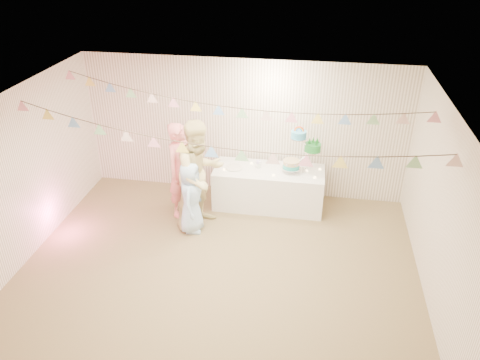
% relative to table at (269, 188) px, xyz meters
% --- Properties ---
extents(floor, '(6.00, 6.00, 0.00)m').
position_rel_table_xyz_m(floor, '(-0.53, -2.00, -0.37)').
color(floor, brown).
rests_on(floor, ground).
extents(ceiling, '(6.00, 6.00, 0.00)m').
position_rel_table_xyz_m(ceiling, '(-0.53, -2.00, 2.23)').
color(ceiling, silver).
rests_on(ceiling, ground).
extents(back_wall, '(6.00, 6.00, 0.00)m').
position_rel_table_xyz_m(back_wall, '(-0.53, 0.50, 0.93)').
color(back_wall, white).
rests_on(back_wall, ground).
extents(front_wall, '(6.00, 6.00, 0.00)m').
position_rel_table_xyz_m(front_wall, '(-0.53, -4.50, 0.93)').
color(front_wall, white).
rests_on(front_wall, ground).
extents(left_wall, '(5.00, 5.00, 0.00)m').
position_rel_table_xyz_m(left_wall, '(-3.53, -2.00, 0.93)').
color(left_wall, white).
rests_on(left_wall, ground).
extents(right_wall, '(5.00, 5.00, 0.00)m').
position_rel_table_xyz_m(right_wall, '(2.47, -2.00, 0.93)').
color(right_wall, white).
rests_on(right_wall, ground).
extents(table, '(1.98, 0.79, 0.74)m').
position_rel_table_xyz_m(table, '(0.00, 0.00, 0.00)').
color(table, white).
rests_on(table, floor).
extents(cake_stand, '(0.72, 0.42, 0.80)m').
position_rel_table_xyz_m(cake_stand, '(0.55, 0.05, 0.78)').
color(cake_stand, silver).
rests_on(cake_stand, table).
extents(cake_bottom, '(0.31, 0.31, 0.15)m').
position_rel_table_xyz_m(cake_bottom, '(0.40, -0.01, 0.46)').
color(cake_bottom, '#26B2A5').
rests_on(cake_bottom, cake_stand).
extents(cake_middle, '(0.27, 0.27, 0.22)m').
position_rel_table_xyz_m(cake_middle, '(0.73, 0.14, 0.73)').
color(cake_middle, '#1C802E').
rests_on(cake_middle, cake_stand).
extents(cake_top_tier, '(0.25, 0.25, 0.19)m').
position_rel_table_xyz_m(cake_top_tier, '(0.49, 0.02, 1.00)').
color(cake_top_tier, '#41A2CC').
rests_on(cake_top_tier, cake_stand).
extents(platter, '(0.30, 0.30, 0.02)m').
position_rel_table_xyz_m(platter, '(-0.63, -0.05, 0.39)').
color(platter, white).
rests_on(platter, table).
extents(posy, '(0.13, 0.13, 0.15)m').
position_rel_table_xyz_m(posy, '(-0.20, 0.05, 0.45)').
color(posy, white).
rests_on(posy, table).
extents(person_adult_a, '(0.63, 0.75, 1.74)m').
position_rel_table_xyz_m(person_adult_a, '(-1.48, -0.52, 0.50)').
color(person_adult_a, pink).
rests_on(person_adult_a, floor).
extents(person_adult_b, '(1.16, 1.18, 1.92)m').
position_rel_table_xyz_m(person_adult_b, '(-1.08, -0.79, 0.59)').
color(person_adult_b, beige).
rests_on(person_adult_b, floor).
extents(person_child, '(0.43, 0.64, 1.27)m').
position_rel_table_xyz_m(person_child, '(-1.19, -1.00, 0.26)').
color(person_child, '#B2D8FC').
rests_on(person_child, floor).
extents(bunting_back, '(5.60, 1.10, 0.40)m').
position_rel_table_xyz_m(bunting_back, '(-0.53, -0.90, 1.98)').
color(bunting_back, pink).
rests_on(bunting_back, ceiling).
extents(bunting_front, '(5.60, 0.90, 0.36)m').
position_rel_table_xyz_m(bunting_front, '(-0.53, -2.20, 1.95)').
color(bunting_front, '#72A5E5').
rests_on(bunting_front, ceiling).
extents(tealight_0, '(0.04, 0.04, 0.03)m').
position_rel_table_xyz_m(tealight_0, '(-0.80, -0.15, 0.39)').
color(tealight_0, '#FFD88C').
rests_on(tealight_0, table).
extents(tealight_1, '(0.04, 0.04, 0.03)m').
position_rel_table_xyz_m(tealight_1, '(-0.35, 0.18, 0.39)').
color(tealight_1, '#FFD88C').
rests_on(tealight_1, table).
extents(tealight_2, '(0.04, 0.04, 0.03)m').
position_rel_table_xyz_m(tealight_2, '(0.10, -0.22, 0.39)').
color(tealight_2, '#FFD88C').
rests_on(tealight_2, table).
extents(tealight_3, '(0.04, 0.04, 0.03)m').
position_rel_table_xyz_m(tealight_3, '(0.35, 0.22, 0.39)').
color(tealight_3, '#FFD88C').
rests_on(tealight_3, table).
extents(tealight_4, '(0.04, 0.04, 0.03)m').
position_rel_table_xyz_m(tealight_4, '(0.82, -0.18, 0.39)').
color(tealight_4, '#FFD88C').
rests_on(tealight_4, table).
extents(tealight_5, '(0.04, 0.04, 0.03)m').
position_rel_table_xyz_m(tealight_5, '(0.90, 0.15, 0.39)').
color(tealight_5, '#FFD88C').
rests_on(tealight_5, table).
extents(tealight_6, '(0.04, 0.04, 0.03)m').
position_rel_table_xyz_m(tealight_6, '(0.67, 0.04, 0.39)').
color(tealight_6, '#FFD88C').
rests_on(tealight_6, table).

